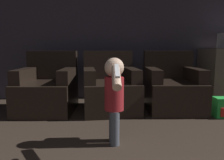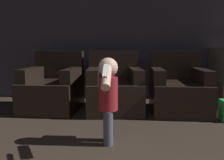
{
  "view_description": "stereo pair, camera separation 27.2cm",
  "coord_description": "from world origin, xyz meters",
  "px_view_note": "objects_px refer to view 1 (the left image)",
  "views": [
    {
      "loc": [
        0.17,
        0.35,
        0.95
      ],
      "look_at": [
        0.27,
        3.04,
        0.56
      ],
      "focal_mm": 35.0,
      "sensor_mm": 36.0,
      "label": 1
    },
    {
      "loc": [
        0.44,
        0.36,
        0.95
      ],
      "look_at": [
        0.27,
        3.04,
        0.56
      ],
      "focal_mm": 35.0,
      "sensor_mm": 36.0,
      "label": 2
    }
  ],
  "objects_px": {
    "armchair_left": "(48,90)",
    "armchair_right": "(172,89)",
    "person_toddler": "(114,94)",
    "toy_backpack": "(224,107)",
    "armchair_middle": "(110,89)"
  },
  "relations": [
    {
      "from": "armchair_left",
      "to": "armchair_right",
      "type": "xyz_separation_m",
      "value": [
        1.93,
        0.0,
        0.0
      ]
    },
    {
      "from": "armchair_right",
      "to": "person_toddler",
      "type": "height_order",
      "value": "armchair_right"
    },
    {
      "from": "armchair_right",
      "to": "toy_backpack",
      "type": "xyz_separation_m",
      "value": [
        0.6,
        -0.44,
        -0.19
      ]
    },
    {
      "from": "armchair_left",
      "to": "armchair_middle",
      "type": "bearing_deg",
      "value": 2.53
    },
    {
      "from": "armchair_left",
      "to": "toy_backpack",
      "type": "xyz_separation_m",
      "value": [
        2.53,
        -0.44,
        -0.19
      ]
    },
    {
      "from": "armchair_middle",
      "to": "toy_backpack",
      "type": "height_order",
      "value": "armchair_middle"
    },
    {
      "from": "armchair_middle",
      "to": "person_toddler",
      "type": "bearing_deg",
      "value": -95.13
    },
    {
      "from": "person_toddler",
      "to": "toy_backpack",
      "type": "height_order",
      "value": "person_toddler"
    },
    {
      "from": "armchair_middle",
      "to": "armchair_right",
      "type": "height_order",
      "value": "same"
    },
    {
      "from": "armchair_left",
      "to": "toy_backpack",
      "type": "distance_m",
      "value": 2.58
    },
    {
      "from": "armchair_left",
      "to": "toy_backpack",
      "type": "bearing_deg",
      "value": -7.38
    },
    {
      "from": "person_toddler",
      "to": "toy_backpack",
      "type": "relative_size",
      "value": 3.11
    },
    {
      "from": "armchair_left",
      "to": "armchair_right",
      "type": "height_order",
      "value": "same"
    },
    {
      "from": "armchair_middle",
      "to": "person_toddler",
      "type": "relative_size",
      "value": 1.13
    },
    {
      "from": "armchair_middle",
      "to": "person_toddler",
      "type": "distance_m",
      "value": 1.25
    }
  ]
}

